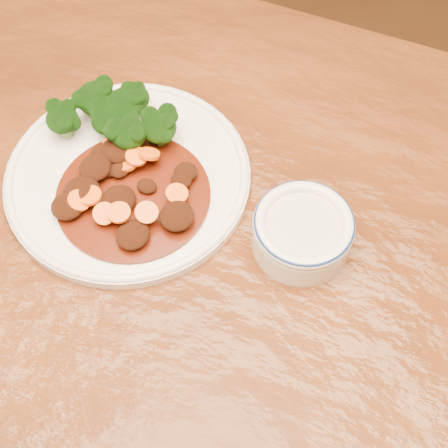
% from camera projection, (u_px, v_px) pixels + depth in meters
% --- Properties ---
extents(ground, '(4.00, 4.00, 0.00)m').
position_uv_depth(ground, '(221.00, 432.00, 1.34)').
color(ground, '#432010').
rests_on(ground, ground).
extents(dining_table, '(1.58, 1.03, 0.75)m').
position_uv_depth(dining_table, '(218.00, 303.00, 0.77)').
color(dining_table, '#602E11').
rests_on(dining_table, ground).
extents(dinner_plate, '(0.30, 0.30, 0.02)m').
position_uv_depth(dinner_plate, '(128.00, 175.00, 0.76)').
color(dinner_plate, white).
rests_on(dinner_plate, dining_table).
extents(broccoli_florets, '(0.15, 0.11, 0.05)m').
position_uv_depth(broccoli_florets, '(117.00, 114.00, 0.76)').
color(broccoli_florets, '#6F944C').
rests_on(broccoli_florets, dinner_plate).
extents(mince_stew, '(0.18, 0.18, 0.03)m').
position_uv_depth(mince_stew, '(123.00, 191.00, 0.73)').
color(mince_stew, '#4D1508').
rests_on(mince_stew, dinner_plate).
extents(dip_bowl, '(0.11, 0.11, 0.05)m').
position_uv_depth(dip_bowl, '(302.00, 231.00, 0.70)').
color(dip_bowl, silver).
rests_on(dip_bowl, dining_table).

